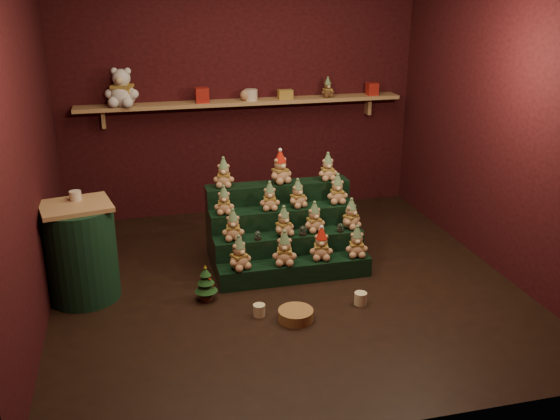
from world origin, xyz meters
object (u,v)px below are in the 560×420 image
object	(u,v)px
white_bear	(122,82)
mug_left	(259,310)
snow_globe_b	(303,231)
snow_globe_c	(340,228)
snow_globe_a	(258,235)
mini_christmas_tree	(206,283)
riser_tier_front	(295,271)
brown_bear	(328,87)
wicker_basket	(296,315)
mug_right	(360,298)
side_table	(81,252)

from	to	relation	value
white_bear	mug_left	bearing A→B (deg)	-51.18
snow_globe_b	snow_globe_c	world-z (taller)	snow_globe_b
snow_globe_a	mug_left	bearing A→B (deg)	-101.31
snow_globe_b	snow_globe_c	xyz separation A→B (m)	(0.36, 0.00, -0.00)
mini_christmas_tree	snow_globe_b	bearing A→B (deg)	20.34
riser_tier_front	mini_christmas_tree	size ratio (longest dim) A/B	4.25
mini_christmas_tree	brown_bear	world-z (taller)	brown_bear
wicker_basket	brown_bear	size ratio (longest dim) A/B	1.31
snow_globe_a	snow_globe_b	bearing A→B (deg)	-0.00
snow_globe_c	wicker_basket	distance (m)	1.14
wicker_basket	snow_globe_a	bearing A→B (deg)	98.46
snow_globe_a	mug_right	xyz separation A→B (m)	(0.72, -0.73, -0.35)
side_table	wicker_basket	distance (m)	1.88
snow_globe_a	snow_globe_b	xyz separation A→B (m)	(0.42, -0.00, 0.01)
riser_tier_front	snow_globe_c	bearing A→B (deg)	18.49
riser_tier_front	mug_left	distance (m)	0.72
snow_globe_b	mug_right	size ratio (longest dim) A/B	0.89
mug_right	brown_bear	bearing A→B (deg)	79.51
mini_christmas_tree	brown_bear	size ratio (longest dim) A/B	1.52
mug_right	white_bear	bearing A→B (deg)	127.35
snow_globe_c	mini_christmas_tree	distance (m)	1.38
white_bear	snow_globe_a	bearing A→B (deg)	-39.42
brown_bear	side_table	bearing A→B (deg)	-153.71
mini_christmas_tree	mug_right	distance (m)	1.31
snow_globe_a	snow_globe_c	size ratio (longest dim) A/B	0.99
snow_globe_c	mini_christmas_tree	xyz separation A→B (m)	(-1.31, -0.35, -0.24)
riser_tier_front	mug_right	xyz separation A→B (m)	(0.42, -0.57, -0.04)
mug_left	white_bear	size ratio (longest dim) A/B	0.20
snow_globe_c	brown_bear	world-z (taller)	brown_bear
white_bear	snow_globe_b	bearing A→B (deg)	-30.26
snow_globe_a	brown_bear	bearing A→B (deg)	54.55
snow_globe_a	side_table	world-z (taller)	side_table
riser_tier_front	snow_globe_a	distance (m)	0.47
side_table	wicker_basket	size ratio (longest dim) A/B	3.00
snow_globe_a	mug_right	distance (m)	1.09
mini_christmas_tree	wicker_basket	bearing A→B (deg)	-37.57
snow_globe_a	mug_left	xyz separation A→B (m)	(-0.14, -0.72, -0.35)
riser_tier_front	wicker_basket	bearing A→B (deg)	-104.61
snow_globe_a	mini_christmas_tree	xyz separation A→B (m)	(-0.52, -0.35, -0.24)
mini_christmas_tree	white_bear	size ratio (longest dim) A/B	0.66
snow_globe_b	brown_bear	distance (m)	2.06
snow_globe_a	side_table	xyz separation A→B (m)	(-1.52, -0.04, 0.02)
snow_globe_c	side_table	size ratio (longest dim) A/B	0.10
white_bear	snow_globe_c	bearing A→B (deg)	-24.09
snow_globe_a	riser_tier_front	bearing A→B (deg)	-27.51
snow_globe_a	white_bear	world-z (taller)	white_bear
mini_christmas_tree	brown_bear	bearing A→B (deg)	49.62
brown_bear	snow_globe_b	bearing A→B (deg)	-119.99
snow_globe_b	brown_bear	size ratio (longest dim) A/B	0.43
mug_left	snow_globe_a	bearing A→B (deg)	78.69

